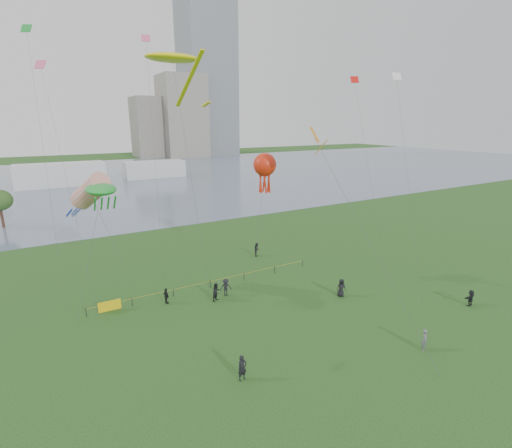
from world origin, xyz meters
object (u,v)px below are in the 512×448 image
kite_stingray (173,59)px  kite_octopus (265,165)px  kite_flyer (425,340)px  fence (152,296)px

kite_stingray → kite_octopus: 13.43m
kite_stingray → kite_octopus: bearing=-39.3°
kite_flyer → kite_stingray: kite_stingray is taller
kite_octopus → fence: bearing=-179.6°
kite_flyer → fence: bearing=97.3°
fence → kite_octopus: 17.18m
fence → kite_stingray: kite_stingray is taller
kite_flyer → kite_octopus: kite_octopus is taller
fence → kite_flyer: (15.96, -18.30, 0.32)m
kite_flyer → kite_octopus: bearing=68.0°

